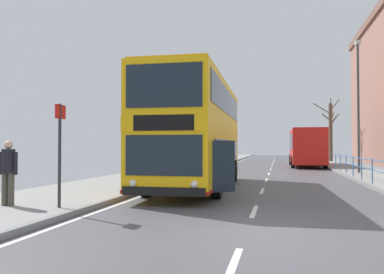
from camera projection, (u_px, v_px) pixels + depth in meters
The scene contains 8 objects.
ground at pixel (210, 229), 7.75m from camera, with size 15.80×140.00×0.20m.
double_decker_bus_main at pixel (197, 133), 15.79m from camera, with size 3.43×10.49×4.28m.
background_bus_far_lane at pixel (306, 146), 33.26m from camera, with size 2.71×9.79×3.13m.
pedestrian_railing_far_kerb at pixel (379, 168), 15.23m from camera, with size 0.05×23.91×1.04m.
pedestrian_companion at pixel (8, 169), 10.23m from camera, with size 0.54×0.34×1.71m.
bus_stop_sign_near at pixel (60, 144), 9.89m from camera, with size 0.08×0.44×2.64m.
street_lamp_far_side at pixel (358, 97), 23.29m from camera, with size 0.28×0.60×7.91m.
bare_tree_far_00 at pixel (331, 130), 41.91m from camera, with size 2.83×3.81×6.76m.
Camera 1 is at (0.65, -7.68, 1.69)m, focal length 36.33 mm.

